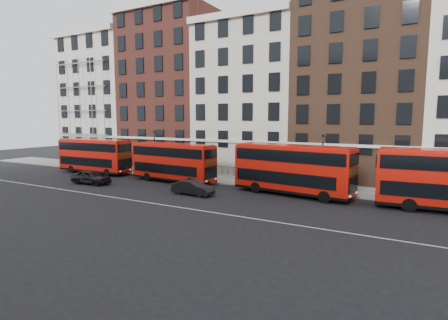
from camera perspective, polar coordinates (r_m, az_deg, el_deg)
The scene contains 13 objects.
ground at distance 30.97m, azimuth -9.28°, elevation -6.19°, with size 120.00×120.00×0.00m, color black.
pavement at distance 39.56m, azimuth 0.16°, elevation -3.11°, with size 80.00×5.00×0.15m, color gray.
kerb at distance 37.43m, azimuth -1.68°, elevation -3.69°, with size 80.00×0.30×0.16m, color gray.
road_centre_line at distance 29.47m, azimuth -11.69°, elevation -6.91°, with size 70.00×0.12×0.01m, color white.
building_terrace at distance 45.80m, azimuth 4.35°, elevation 11.01°, with size 64.00×11.95×22.00m.
bus_a at distance 46.66m, azimuth -20.46°, elevation 0.75°, with size 10.26×2.70×4.28m.
bus_b at distance 38.23m, azimuth -8.35°, elevation -0.23°, with size 10.18×3.13×4.21m.
bus_c at distance 32.01m, azimuth 11.03°, elevation -1.35°, with size 11.08×4.03×4.56m.
car_rear at distance 39.50m, azimuth -20.88°, elevation -2.59°, with size 1.78×4.44×1.51m, color black.
car_front at distance 31.96m, azimuth -5.14°, elevation -4.50°, with size 1.41×4.03×1.33m, color black.
lamp_post_left at distance 42.93m, azimuth -11.26°, elevation 1.59°, with size 0.44×0.44×5.33m.
lamp_post_right at distance 33.94m, azimuth 15.75°, elevation 0.07°, with size 0.44×0.44×5.33m.
iron_railings at distance 41.39m, azimuth 1.63°, elevation -1.86°, with size 6.60×0.06×1.00m, color black, non-canonical shape.
Camera 1 is at (18.74, -23.65, 7.01)m, focal length 28.00 mm.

